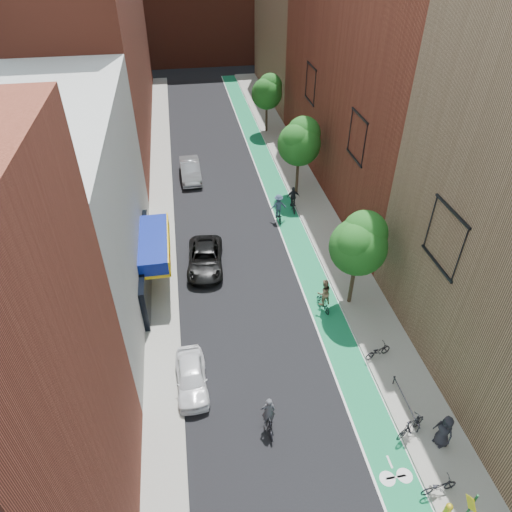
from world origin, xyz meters
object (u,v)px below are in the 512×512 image
parked_car_black (205,259)px  fire_hydrant (448,510)px  cyclist_lead (268,419)px  cyclist_lane_mid (293,202)px  pedestrian (444,431)px  cyclist_lane_far (278,209)px  parked_car_white (191,377)px  cyclist_lane_near (324,296)px  parked_car_silver (190,170)px

parked_car_black → fire_hydrant: parked_car_black is taller
cyclist_lead → cyclist_lane_mid: size_ratio=1.02×
cyclist_lead → fire_hydrant: cyclist_lead is taller
pedestrian → fire_hydrant: bearing=-41.8°
cyclist_lane_far → pedestrian: 20.37m
cyclist_lane_far → fire_hydrant: size_ratio=2.69×
parked_car_white → fire_hydrant: bearing=-41.2°
cyclist_lead → cyclist_lane_near: 8.95m
cyclist_lane_far → cyclist_lane_near: bearing=91.9°
parked_car_white → pedestrian: size_ratio=2.08×
parked_car_silver → cyclist_lane_far: bearing=-53.1°
parked_car_white → parked_car_black: parked_car_black is taller
cyclist_lead → pedestrian: bearing=164.0°
parked_car_white → parked_car_silver: 23.12m
parked_car_white → cyclist_lane_near: bearing=26.9°
parked_car_white → cyclist_lane_far: cyclist_lane_far is taller
parked_car_white → pedestrian: pedestrian is taller
parked_car_silver → cyclist_lane_near: size_ratio=2.26×
parked_car_white → cyclist_lead: cyclist_lead is taller
cyclist_lane_near → cyclist_lane_mid: size_ratio=1.06×
pedestrian → parked_car_white: bearing=-133.8°
cyclist_lane_near → parked_car_silver: bearing=-82.1°
parked_car_silver → cyclist_lane_mid: 10.60m
cyclist_lane_near → pedestrian: 10.07m
cyclist_lane_far → fire_hydrant: cyclist_lane_far is taller
parked_car_black → cyclist_lead: cyclist_lead is taller
cyclist_lane_far → parked_car_white: bearing=61.1°
parked_car_white → cyclist_lane_near: 9.44m
cyclist_lead → cyclist_lane_far: 18.41m
cyclist_lead → cyclist_lane_far: (4.26, 17.90, 0.29)m
parked_car_black → cyclist_lead: (1.94, -12.84, 0.01)m
cyclist_lane_mid → pedestrian: bearing=99.9°
parked_car_white → pedestrian: bearing=-26.5°
parked_car_black → pedestrian: size_ratio=2.70×
cyclist_lane_mid → cyclist_lane_near: bearing=90.5°
parked_car_white → fire_hydrant: (9.81, -8.22, -0.08)m
parked_car_silver → cyclist_lane_mid: cyclist_lane_mid is taller
parked_car_silver → cyclist_lane_near: (7.08, -18.64, 0.17)m
cyclist_lead → parked_car_silver: bearing=-85.2°
parked_car_black → cyclist_lane_near: 8.66m
parked_car_silver → cyclist_lead: cyclist_lead is taller
parked_car_black → cyclist_lane_far: (6.20, 5.06, 0.30)m
pedestrian → cyclist_lane_near: bearing=177.5°
parked_car_black → pedestrian: pedestrian is taller
parked_car_black → parked_car_white: bearing=-93.2°
cyclist_lane_near → pedestrian: size_ratio=1.17×
cyclist_lead → cyclist_lane_near: cyclist_lane_near is taller
fire_hydrant → cyclist_lane_mid: bearing=91.4°
parked_car_silver → parked_car_black: bearing=-90.1°
parked_car_white → parked_car_silver: parked_car_silver is taller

